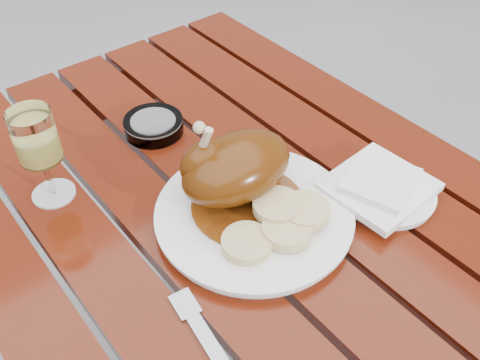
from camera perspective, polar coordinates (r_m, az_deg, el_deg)
name	(u,v)px	position (r m, az deg, el deg)	size (l,w,h in m)	color
table	(248,339)	(1.16, 0.90, -16.60)	(0.80, 1.20, 0.75)	#601D0B
dinner_plate	(254,215)	(0.84, 1.52, -3.76)	(0.31, 0.31, 0.02)	white
roast_duck	(233,168)	(0.83, -0.77, 1.28)	(0.19, 0.19, 0.14)	#5E2A0A
bread_dumplings	(279,222)	(0.80, 4.21, -4.50)	(0.18, 0.12, 0.03)	#E2CE89
wine_glass	(42,156)	(0.88, -20.40, 2.37)	(0.07, 0.07, 0.17)	#F7EB70
side_plate	(386,193)	(0.91, 15.31, -1.32)	(0.16, 0.16, 0.01)	white
napkin	(379,186)	(0.90, 14.58, -0.66)	(0.16, 0.15, 0.01)	white
ashtray	(154,125)	(1.02, -9.21, 5.77)	(0.11, 0.11, 0.03)	#B2B7BC
fork	(210,345)	(0.71, -3.18, -17.17)	(0.02, 0.16, 0.01)	gray
knife	(336,193)	(0.90, 10.21, -1.43)	(0.02, 0.22, 0.01)	gray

